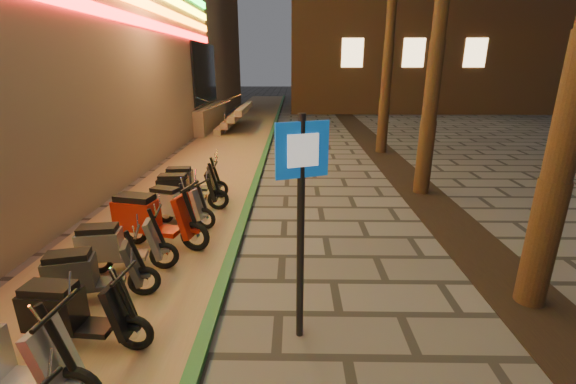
{
  "coord_description": "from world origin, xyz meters",
  "views": [
    {
      "loc": [
        0.2,
        -2.84,
        3.26
      ],
      "look_at": [
        0.1,
        3.37,
        1.2
      ],
      "focal_mm": 24.0,
      "sensor_mm": 36.0,
      "label": 1
    }
  ],
  "objects_px": {
    "pedestrian_sign": "(301,201)",
    "scooter_7": "(89,273)",
    "scooter_12": "(189,181)",
    "scooter_11": "(184,190)",
    "scooter_8": "(116,246)",
    "scooter_10": "(175,204)",
    "scooter_6": "(73,313)",
    "scooter_9": "(150,218)"
  },
  "relations": [
    {
      "from": "scooter_7",
      "to": "scooter_11",
      "type": "xyz_separation_m",
      "value": [
        0.34,
        3.7,
        0.03
      ]
    },
    {
      "from": "scooter_6",
      "to": "scooter_9",
      "type": "relative_size",
      "value": 0.84
    },
    {
      "from": "pedestrian_sign",
      "to": "scooter_7",
      "type": "bearing_deg",
      "value": 145.49
    },
    {
      "from": "scooter_7",
      "to": "scooter_9",
      "type": "xyz_separation_m",
      "value": [
        0.23,
        1.81,
        0.1
      ]
    },
    {
      "from": "pedestrian_sign",
      "to": "scooter_10",
      "type": "height_order",
      "value": "pedestrian_sign"
    },
    {
      "from": "scooter_10",
      "to": "scooter_11",
      "type": "distance_m",
      "value": 0.86
    },
    {
      "from": "scooter_6",
      "to": "scooter_10",
      "type": "xyz_separation_m",
      "value": [
        0.11,
        3.76,
        -0.02
      ]
    },
    {
      "from": "pedestrian_sign",
      "to": "scooter_12",
      "type": "bearing_deg",
      "value": 96.07
    },
    {
      "from": "scooter_12",
      "to": "scooter_6",
      "type": "bearing_deg",
      "value": -94.64
    },
    {
      "from": "scooter_8",
      "to": "scooter_9",
      "type": "bearing_deg",
      "value": 67.73
    },
    {
      "from": "pedestrian_sign",
      "to": "scooter_8",
      "type": "xyz_separation_m",
      "value": [
        -2.96,
        1.52,
        -1.33
      ]
    },
    {
      "from": "scooter_8",
      "to": "scooter_11",
      "type": "height_order",
      "value": "scooter_11"
    },
    {
      "from": "scooter_11",
      "to": "scooter_12",
      "type": "height_order",
      "value": "scooter_11"
    },
    {
      "from": "scooter_8",
      "to": "pedestrian_sign",
      "type": "bearing_deg",
      "value": -36.46
    },
    {
      "from": "pedestrian_sign",
      "to": "scooter_12",
      "type": "relative_size",
      "value": 1.81
    },
    {
      "from": "scooter_6",
      "to": "scooter_9",
      "type": "height_order",
      "value": "scooter_9"
    },
    {
      "from": "scooter_8",
      "to": "scooter_9",
      "type": "xyz_separation_m",
      "value": [
        0.22,
        0.97,
        0.09
      ]
    },
    {
      "from": "scooter_7",
      "to": "scooter_12",
      "type": "bearing_deg",
      "value": 72.03
    },
    {
      "from": "pedestrian_sign",
      "to": "scooter_9",
      "type": "relative_size",
      "value": 1.51
    },
    {
      "from": "scooter_12",
      "to": "scooter_11",
      "type": "bearing_deg",
      "value": -87.93
    },
    {
      "from": "pedestrian_sign",
      "to": "scooter_6",
      "type": "distance_m",
      "value": 3.02
    },
    {
      "from": "scooter_6",
      "to": "scooter_8",
      "type": "relative_size",
      "value": 1.0
    },
    {
      "from": "scooter_7",
      "to": "scooter_10",
      "type": "distance_m",
      "value": 2.87
    },
    {
      "from": "scooter_12",
      "to": "pedestrian_sign",
      "type": "bearing_deg",
      "value": -67.13
    },
    {
      "from": "scooter_8",
      "to": "scooter_12",
      "type": "distance_m",
      "value": 3.66
    },
    {
      "from": "scooter_6",
      "to": "scooter_11",
      "type": "relative_size",
      "value": 0.95
    },
    {
      "from": "scooter_8",
      "to": "scooter_11",
      "type": "relative_size",
      "value": 0.96
    },
    {
      "from": "scooter_12",
      "to": "scooter_7",
      "type": "bearing_deg",
      "value": -98.04
    },
    {
      "from": "scooter_8",
      "to": "scooter_9",
      "type": "distance_m",
      "value": 1.0
    },
    {
      "from": "scooter_6",
      "to": "scooter_7",
      "type": "xyz_separation_m",
      "value": [
        -0.27,
        0.91,
        -0.01
      ]
    },
    {
      "from": "scooter_11",
      "to": "scooter_12",
      "type": "relative_size",
      "value": 1.05
    },
    {
      "from": "scooter_8",
      "to": "scooter_11",
      "type": "xyz_separation_m",
      "value": [
        0.33,
        2.85,
        0.02
      ]
    },
    {
      "from": "scooter_9",
      "to": "scooter_10",
      "type": "xyz_separation_m",
      "value": [
        0.15,
        1.03,
        -0.11
      ]
    },
    {
      "from": "scooter_8",
      "to": "scooter_12",
      "type": "xyz_separation_m",
      "value": [
        0.24,
        3.65,
        -0.0
      ]
    },
    {
      "from": "pedestrian_sign",
      "to": "scooter_9",
      "type": "height_order",
      "value": "pedestrian_sign"
    },
    {
      "from": "scooter_9",
      "to": "scooter_12",
      "type": "relative_size",
      "value": 1.2
    },
    {
      "from": "scooter_11",
      "to": "pedestrian_sign",
      "type": "bearing_deg",
      "value": -62.78
    },
    {
      "from": "scooter_12",
      "to": "scooter_9",
      "type": "bearing_deg",
      "value": -95.18
    },
    {
      "from": "scooter_6",
      "to": "scooter_7",
      "type": "distance_m",
      "value": 0.95
    },
    {
      "from": "scooter_7",
      "to": "scooter_12",
      "type": "xyz_separation_m",
      "value": [
        0.25,
        4.49,
        0.01
      ]
    },
    {
      "from": "scooter_8",
      "to": "scooter_11",
      "type": "distance_m",
      "value": 2.87
    },
    {
      "from": "scooter_6",
      "to": "scooter_9",
      "type": "bearing_deg",
      "value": 95.05
    }
  ]
}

